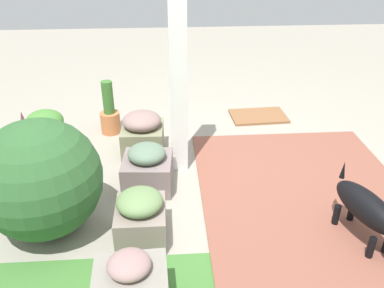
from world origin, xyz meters
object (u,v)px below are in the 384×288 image
object	(u,v)px
terracotta_pot_spiky	(28,145)
stone_planter_nearest	(142,133)
stone_planter_far	(131,285)
terracotta_pot_broad	(46,128)
stone_planter_mid	(141,216)
round_shrub	(41,179)
dog	(372,211)
doormat	(258,116)
porch_pillar	(178,65)
stone_planter_near	(148,168)
terracotta_pot_tall	(110,115)

from	to	relation	value
terracotta_pot_spiky	stone_planter_nearest	bearing A→B (deg)	-161.36
stone_planter_far	terracotta_pot_spiky	size ratio (longest dim) A/B	0.70
terracotta_pot_broad	stone_planter_mid	bearing A→B (deg)	125.29
stone_planter_nearest	terracotta_pot_spiky	distance (m)	1.07
round_shrub	dog	size ratio (longest dim) A/B	1.19
doormat	terracotta_pot_spiky	bearing A→B (deg)	24.65
porch_pillar	round_shrub	distance (m)	1.45
stone_planter_nearest	stone_planter_near	world-z (taller)	stone_planter_nearest
stone_planter_near	dog	bearing A→B (deg)	152.13
porch_pillar	terracotta_pot_broad	xyz separation A→B (m)	(1.35, -0.46, -0.78)
doormat	terracotta_pot_tall	bearing A→B (deg)	8.99
dog	terracotta_pot_broad	bearing A→B (deg)	-31.60
round_shrub	terracotta_pot_broad	bearing A→B (deg)	-76.41
terracotta_pot_spiky	terracotta_pot_tall	bearing A→B (deg)	-128.01
porch_pillar	terracotta_pot_spiky	xyz separation A→B (m)	(1.37, 0.05, -0.71)
stone_planter_far	terracotta_pot_tall	size ratio (longest dim) A/B	0.75
stone_planter_mid	terracotta_pot_broad	world-z (taller)	terracotta_pot_broad
round_shrub	terracotta_pot_spiky	xyz separation A→B (m)	(0.33, -0.79, -0.14)
stone_planter_far	terracotta_pot_spiky	xyz separation A→B (m)	(1.01, -1.57, 0.12)
stone_planter_nearest	stone_planter_mid	world-z (taller)	stone_planter_nearest
terracotta_pot_spiky	stone_planter_far	bearing A→B (deg)	122.80
round_shrub	terracotta_pot_tall	world-z (taller)	round_shrub
terracotta_pot_broad	round_shrub	bearing A→B (deg)	103.59
dog	terracotta_pot_tall	bearing A→B (deg)	-43.53
terracotta_pot_spiky	terracotta_pot_broad	bearing A→B (deg)	-92.19
stone_planter_nearest	stone_planter_far	size ratio (longest dim) A/B	0.99
round_shrub	stone_planter_mid	bearing A→B (deg)	167.83
round_shrub	terracotta_pot_broad	world-z (taller)	round_shrub
terracotta_pot_broad	doormat	size ratio (longest dim) A/B	0.63
terracotta_pot_tall	stone_planter_nearest	bearing A→B (deg)	128.66
porch_pillar	round_shrub	bearing A→B (deg)	38.76
stone_planter_mid	stone_planter_far	size ratio (longest dim) A/B	0.94
stone_planter_far	terracotta_pot_broad	world-z (taller)	terracotta_pot_broad
round_shrub	terracotta_pot_spiky	distance (m)	0.87
porch_pillar	stone_planter_nearest	bearing A→B (deg)	-39.50
stone_planter_mid	terracotta_pot_spiky	bearing A→B (deg)	-42.03
dog	stone_planter_far	bearing A→B (deg)	14.98
stone_planter_near	doormat	size ratio (longest dim) A/B	0.69
terracotta_pot_tall	dog	bearing A→B (deg)	136.47
terracotta_pot_spiky	dog	xyz separation A→B (m)	(-2.68, 1.13, -0.00)
stone_planter_mid	terracotta_pot_tall	bearing A→B (deg)	-76.84
stone_planter_near	terracotta_pot_spiky	distance (m)	1.12
porch_pillar	stone_planter_far	xyz separation A→B (m)	(0.36, 1.62, -0.83)
round_shrub	stone_planter_near	bearing A→B (deg)	-145.79
terracotta_pot_tall	dog	world-z (taller)	terracotta_pot_tall
porch_pillar	terracotta_pot_tall	world-z (taller)	porch_pillar
stone_planter_nearest	terracotta_pot_spiky	bearing A→B (deg)	18.64
stone_planter_nearest	stone_planter_near	xyz separation A→B (m)	(-0.07, 0.62, -0.02)
stone_planter_nearest	doormat	world-z (taller)	stone_planter_nearest
porch_pillar	stone_planter_far	distance (m)	1.86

